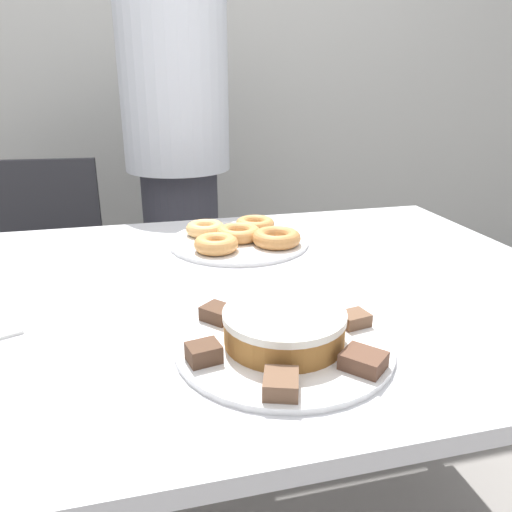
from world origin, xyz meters
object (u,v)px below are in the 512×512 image
at_px(person_standing, 178,156).
at_px(plate_cake, 284,344).
at_px(plate_donuts, 239,241).
at_px(frosted_cake, 284,326).
at_px(office_chair_left, 48,290).

distance_m(person_standing, plate_cake, 1.27).
xyz_separation_m(plate_donuts, frosted_cake, (-0.04, -0.54, 0.03)).
relative_size(plate_cake, plate_donuts, 0.97).
xyz_separation_m(person_standing, frosted_cake, (0.04, -1.27, -0.09)).
relative_size(person_standing, plate_cake, 4.74).
distance_m(office_chair_left, plate_cake, 1.34).
relative_size(person_standing, frosted_cake, 8.46).
bearing_deg(person_standing, plate_cake, -88.22).
height_order(office_chair_left, plate_cake, office_chair_left).
relative_size(person_standing, plate_donuts, 4.57).
relative_size(office_chair_left, plate_cake, 2.48).
height_order(plate_cake, plate_donuts, same).
height_order(office_chair_left, frosted_cake, office_chair_left).
bearing_deg(person_standing, plate_donuts, -83.58).
xyz_separation_m(person_standing, plate_donuts, (0.08, -0.73, -0.12)).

